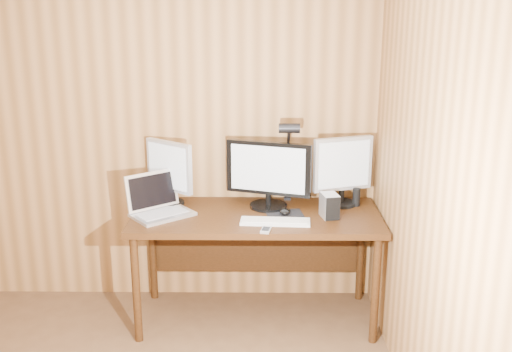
{
  "coord_description": "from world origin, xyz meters",
  "views": [
    {
      "loc": [
        0.97,
        -2.01,
        2.06
      ],
      "look_at": [
        0.93,
        1.58,
        1.02
      ],
      "focal_mm": 42.0,
      "sensor_mm": 36.0,
      "label": 1
    }
  ],
  "objects_px": {
    "hard_drive": "(330,206)",
    "phone": "(266,230)",
    "monitor_left": "(169,171)",
    "monitor_right": "(343,169)",
    "laptop": "(158,204)",
    "desk_lamp": "(289,150)",
    "monitor_center": "(268,174)",
    "mouse": "(285,211)",
    "desk": "(256,228)",
    "speaker": "(356,197)",
    "keyboard": "(275,221)"
  },
  "relations": [
    {
      "from": "hard_drive",
      "to": "phone",
      "type": "bearing_deg",
      "value": -161.21
    },
    {
      "from": "monitor_left",
      "to": "monitor_right",
      "type": "height_order",
      "value": "monitor_right"
    },
    {
      "from": "laptop",
      "to": "monitor_right",
      "type": "bearing_deg",
      "value": -29.56
    },
    {
      "from": "monitor_left",
      "to": "monitor_right",
      "type": "relative_size",
      "value": 0.94
    },
    {
      "from": "monitor_left",
      "to": "laptop",
      "type": "bearing_deg",
      "value": -67.72
    },
    {
      "from": "hard_drive",
      "to": "desk_lamp",
      "type": "distance_m",
      "value": 0.48
    },
    {
      "from": "monitor_right",
      "to": "hard_drive",
      "type": "height_order",
      "value": "monitor_right"
    },
    {
      "from": "monitor_center",
      "to": "monitor_right",
      "type": "relative_size",
      "value": 1.19
    },
    {
      "from": "mouse",
      "to": "desk",
      "type": "bearing_deg",
      "value": 136.71
    },
    {
      "from": "monitor_right",
      "to": "monitor_left",
      "type": "bearing_deg",
      "value": 161.21
    },
    {
      "from": "desk",
      "to": "desk_lamp",
      "type": "bearing_deg",
      "value": 36.96
    },
    {
      "from": "monitor_right",
      "to": "phone",
      "type": "xyz_separation_m",
      "value": [
        -0.51,
        -0.49,
        -0.24
      ]
    },
    {
      "from": "mouse",
      "to": "phone",
      "type": "relative_size",
      "value": 0.96
    },
    {
      "from": "desk",
      "to": "phone",
      "type": "height_order",
      "value": "phone"
    },
    {
      "from": "monitor_right",
      "to": "mouse",
      "type": "xyz_separation_m",
      "value": [
        -0.39,
        -0.2,
        -0.23
      ]
    },
    {
      "from": "monitor_right",
      "to": "desk_lamp",
      "type": "bearing_deg",
      "value": 154.16
    },
    {
      "from": "monitor_center",
      "to": "speaker",
      "type": "xyz_separation_m",
      "value": [
        0.59,
        0.03,
        -0.17
      ]
    },
    {
      "from": "laptop",
      "to": "desk_lamp",
      "type": "xyz_separation_m",
      "value": [
        0.85,
        0.24,
        0.31
      ]
    },
    {
      "from": "monitor_center",
      "to": "hard_drive",
      "type": "xyz_separation_m",
      "value": [
        0.39,
        -0.19,
        -0.15
      ]
    },
    {
      "from": "mouse",
      "to": "hard_drive",
      "type": "bearing_deg",
      "value": -28.18
    },
    {
      "from": "keyboard",
      "to": "laptop",
      "type": "bearing_deg",
      "value": 171.47
    },
    {
      "from": "monitor_right",
      "to": "monitor_center",
      "type": "bearing_deg",
      "value": 167.4
    },
    {
      "from": "laptop",
      "to": "mouse",
      "type": "bearing_deg",
      "value": -39.25
    },
    {
      "from": "monitor_left",
      "to": "monitor_right",
      "type": "bearing_deg",
      "value": 37.32
    },
    {
      "from": "monitor_right",
      "to": "desk_lamp",
      "type": "xyz_separation_m",
      "value": [
        -0.36,
        0.04,
        0.12
      ]
    },
    {
      "from": "laptop",
      "to": "phone",
      "type": "distance_m",
      "value": 0.76
    },
    {
      "from": "monitor_center",
      "to": "speaker",
      "type": "distance_m",
      "value": 0.62
    },
    {
      "from": "mouse",
      "to": "speaker",
      "type": "height_order",
      "value": "speaker"
    },
    {
      "from": "monitor_left",
      "to": "keyboard",
      "type": "relative_size",
      "value": 1.0
    },
    {
      "from": "speaker",
      "to": "laptop",
      "type": "bearing_deg",
      "value": -172.42
    },
    {
      "from": "phone",
      "to": "desk_lamp",
      "type": "height_order",
      "value": "desk_lamp"
    },
    {
      "from": "monitor_right",
      "to": "phone",
      "type": "bearing_deg",
      "value": -155.32
    },
    {
      "from": "hard_drive",
      "to": "laptop",
      "type": "bearing_deg",
      "value": 165.16
    },
    {
      "from": "desk_lamp",
      "to": "speaker",
      "type": "bearing_deg",
      "value": 6.1
    },
    {
      "from": "monitor_left",
      "to": "keyboard",
      "type": "xyz_separation_m",
      "value": [
        0.7,
        -0.35,
        -0.22
      ]
    },
    {
      "from": "hard_drive",
      "to": "speaker",
      "type": "height_order",
      "value": "hard_drive"
    },
    {
      "from": "laptop",
      "to": "keyboard",
      "type": "relative_size",
      "value": 1.05
    },
    {
      "from": "monitor_center",
      "to": "desk_lamp",
      "type": "relative_size",
      "value": 0.93
    },
    {
      "from": "desk",
      "to": "monitor_right",
      "type": "height_order",
      "value": "monitor_right"
    },
    {
      "from": "mouse",
      "to": "phone",
      "type": "height_order",
      "value": "mouse"
    },
    {
      "from": "desk_lamp",
      "to": "laptop",
      "type": "bearing_deg",
      "value": -150.25
    },
    {
      "from": "laptop",
      "to": "hard_drive",
      "type": "distance_m",
      "value": 1.1
    },
    {
      "from": "desk_lamp",
      "to": "phone",
      "type": "bearing_deg",
      "value": -91.89
    },
    {
      "from": "monitor_right",
      "to": "keyboard",
      "type": "bearing_deg",
      "value": -160.94
    },
    {
      "from": "monitor_center",
      "to": "mouse",
      "type": "relative_size",
      "value": 4.97
    },
    {
      "from": "monitor_left",
      "to": "monitor_right",
      "type": "distance_m",
      "value": 1.15
    },
    {
      "from": "monitor_left",
      "to": "keyboard",
      "type": "distance_m",
      "value": 0.82
    },
    {
      "from": "speaker",
      "to": "monitor_left",
      "type": "bearing_deg",
      "value": 179.23
    },
    {
      "from": "monitor_center",
      "to": "hard_drive",
      "type": "distance_m",
      "value": 0.46
    },
    {
      "from": "phone",
      "to": "speaker",
      "type": "bearing_deg",
      "value": 48.21
    }
  ]
}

